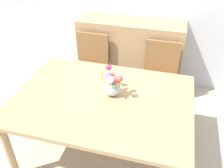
% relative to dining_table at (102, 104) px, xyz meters
% --- Properties ---
extents(ground_plane, '(12.00, 12.00, 0.00)m').
position_rel_dining_table_xyz_m(ground_plane, '(0.00, 0.00, -0.67)').
color(ground_plane, '#B7AD99').
extents(dining_table, '(1.64, 1.18, 0.75)m').
position_rel_dining_table_xyz_m(dining_table, '(0.00, 0.00, 0.00)').
color(dining_table, tan).
rests_on(dining_table, ground_plane).
extents(chair_left, '(0.42, 0.42, 0.90)m').
position_rel_dining_table_xyz_m(chair_left, '(-0.45, 0.93, -0.15)').
color(chair_left, olive).
rests_on(chair_left, ground_plane).
extents(chair_right, '(0.42, 0.42, 0.90)m').
position_rel_dining_table_xyz_m(chair_right, '(0.45, 0.93, -0.15)').
color(chair_right, olive).
rests_on(chair_right, ground_plane).
extents(dresser, '(1.40, 0.47, 1.00)m').
position_rel_dining_table_xyz_m(dresser, '(-0.01, 1.33, -0.17)').
color(dresser, tan).
rests_on(dresser, ground_plane).
extents(flower_vase, '(0.24, 0.23, 0.26)m').
position_rel_dining_table_xyz_m(flower_vase, '(0.07, 0.06, 0.21)').
color(flower_vase, silver).
rests_on(flower_vase, dining_table).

